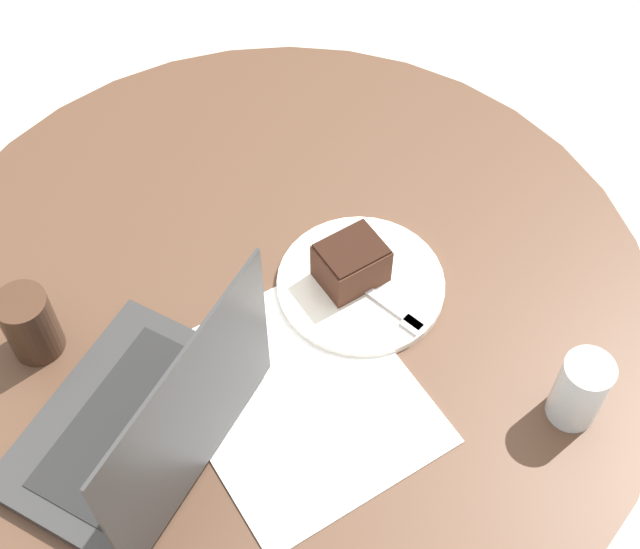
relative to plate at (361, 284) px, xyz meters
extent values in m
plane|color=#B7AD9E|center=(-0.05, -0.10, -0.78)|extent=(12.00, 12.00, 0.00)
cylinder|color=#4C3323|center=(-0.05, -0.10, -0.77)|extent=(0.50, 0.50, 0.02)
cylinder|color=#4C3323|center=(-0.05, -0.10, -0.40)|extent=(0.13, 0.13, 0.72)
cylinder|color=#4C3323|center=(-0.05, -0.10, -0.02)|extent=(1.01, 1.01, 0.03)
cube|color=white|center=(0.09, -0.16, 0.00)|extent=(0.32, 0.27, 0.00)
cylinder|color=silver|center=(0.00, 0.00, 0.00)|extent=(0.22, 0.22, 0.01)
cube|color=#472619|center=(-0.01, -0.01, 0.04)|extent=(0.07, 0.08, 0.06)
cube|color=black|center=(-0.01, -0.01, 0.07)|extent=(0.07, 0.08, 0.00)
cube|color=silver|center=(0.02, 0.00, 0.01)|extent=(0.17, 0.05, 0.00)
cube|color=silver|center=(0.09, 0.02, 0.01)|extent=(0.03, 0.03, 0.00)
cylinder|color=#3D2619|center=(-0.15, -0.39, 0.04)|extent=(0.07, 0.07, 0.10)
cylinder|color=silver|center=(0.29, 0.11, 0.05)|extent=(0.06, 0.06, 0.11)
cube|color=#2D2D2D|center=(0.02, -0.35, 0.00)|extent=(0.32, 0.36, 0.02)
cube|color=black|center=(0.02, -0.35, 0.01)|extent=(0.22, 0.27, 0.00)
cube|color=#2D2D2D|center=(0.12, -0.30, 0.13)|extent=(0.14, 0.26, 0.24)
cube|color=black|center=(0.11, -0.30, 0.13)|extent=(0.13, 0.25, 0.22)
camera|label=1|loc=(0.54, -0.42, 0.97)|focal=50.00mm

